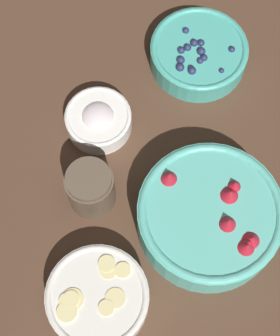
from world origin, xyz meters
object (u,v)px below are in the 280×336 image
(bowl_bananas, at_px, (98,298))
(bowl_strawberries, at_px, (210,216))
(bowl_cream, at_px, (98,120))
(bowl_blueberries, at_px, (199,53))
(jar_chocolate, at_px, (91,189))

(bowl_bananas, bearing_deg, bowl_strawberries, 6.04)
(bowl_cream, bearing_deg, bowl_blueberries, 7.22)
(bowl_strawberries, height_order, bowl_blueberries, bowl_strawberries)
(bowl_blueberries, distance_m, jar_chocolate, 0.33)
(jar_chocolate, bearing_deg, bowl_cream, 57.32)
(bowl_strawberries, distance_m, bowl_cream, 0.26)
(bowl_cream, bearing_deg, bowl_bananas, -118.12)
(bowl_strawberries, relative_size, bowl_bananas, 1.45)
(bowl_strawberries, distance_m, bowl_blueberries, 0.32)
(jar_chocolate, bearing_deg, bowl_blueberries, 25.65)
(bowl_strawberries, height_order, jar_chocolate, bowl_strawberries)
(bowl_cream, height_order, jar_chocolate, jar_chocolate)
(bowl_strawberries, distance_m, bowl_bananas, 0.22)
(bowl_blueberries, bearing_deg, bowl_bananas, -140.83)
(bowl_strawberries, bearing_deg, bowl_cream, 105.80)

